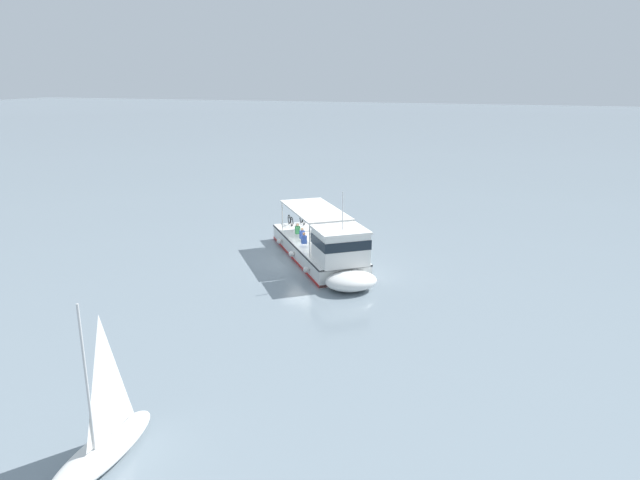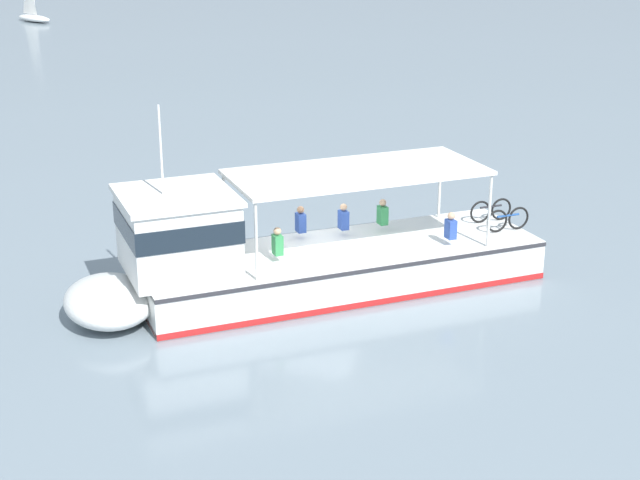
{
  "view_description": "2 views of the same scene",
  "coord_description": "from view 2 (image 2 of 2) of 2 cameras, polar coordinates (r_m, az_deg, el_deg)",
  "views": [
    {
      "loc": [
        -12.07,
        33.94,
        11.76
      ],
      "look_at": [
        -0.98,
        -0.43,
        1.4
      ],
      "focal_mm": 33.03,
      "sensor_mm": 36.0,
      "label": 1
    },
    {
      "loc": [
        -23.63,
        -6.12,
        9.7
      ],
      "look_at": [
        -0.98,
        -0.43,
        1.4
      ],
      "focal_mm": 52.71,
      "sensor_mm": 36.0,
      "label": 2
    }
  ],
  "objects": [
    {
      "name": "ground_plane",
      "position": [
        26.27,
        -0.38,
        -2.11
      ],
      "size": [
        400.0,
        400.0,
        0.0
      ],
      "primitive_type": "plane",
      "color": "gray"
    },
    {
      "name": "ferry_main",
      "position": [
        24.58,
        -2.2,
        -1.14
      ],
      "size": [
        9.97,
        12.1,
        5.32
      ],
      "color": "white",
      "rests_on": "ground"
    },
    {
      "name": "sailboat_horizon_east",
      "position": [
        90.03,
        -17.0,
        12.9
      ],
      "size": [
        3.6,
        4.86,
        5.4
      ],
      "color": "white",
      "rests_on": "ground"
    }
  ]
}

